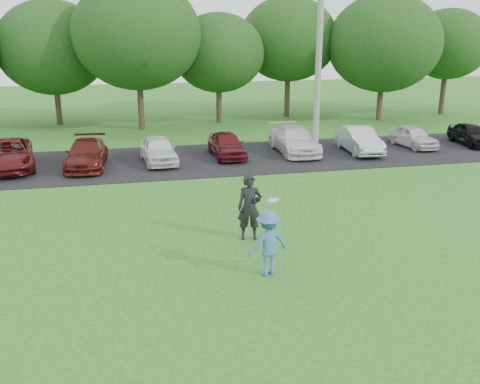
% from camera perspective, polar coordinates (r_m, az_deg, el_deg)
% --- Properties ---
extents(ground, '(100.00, 100.00, 0.00)m').
position_cam_1_polar(ground, '(12.75, 3.50, -10.14)').
color(ground, '#256A1E').
rests_on(ground, ground).
extents(parking_lot, '(32.00, 6.50, 0.03)m').
position_cam_1_polar(parking_lot, '(24.78, -4.83, 3.45)').
color(parking_lot, black).
rests_on(parking_lot, ground).
extents(utility_pole, '(0.28, 0.28, 9.13)m').
position_cam_1_polar(utility_pole, '(25.07, 8.40, 14.01)').
color(utility_pole, gray).
rests_on(utility_pole, ground).
extents(frisbee_player, '(1.17, 0.83, 1.93)m').
position_cam_1_polar(frisbee_player, '(13.06, 3.00, -5.45)').
color(frisbee_player, teal).
rests_on(frisbee_player, ground).
extents(camera_bystander, '(0.76, 0.57, 1.91)m').
position_cam_1_polar(camera_bystander, '(15.17, 1.04, -1.65)').
color(camera_bystander, black).
rests_on(camera_bystander, ground).
extents(parked_cars, '(30.65, 4.90, 1.26)m').
position_cam_1_polar(parked_cars, '(24.50, -9.48, 4.57)').
color(parked_cars, silver).
rests_on(parked_cars, parking_lot).
extents(tree_row, '(42.39, 9.85, 8.64)m').
position_cam_1_polar(tree_row, '(33.98, -4.81, 15.46)').
color(tree_row, '#38281C').
rests_on(tree_row, ground).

